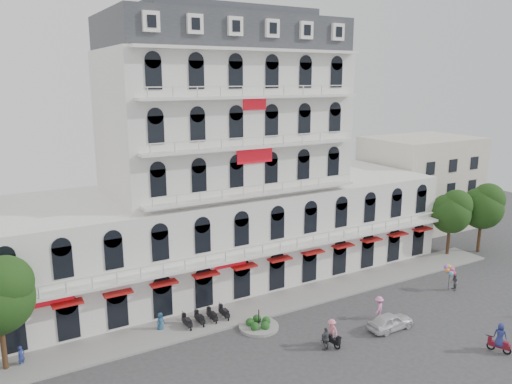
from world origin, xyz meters
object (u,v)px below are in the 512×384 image
object	(u,v)px
rider_east	(500,337)
rider_center	(332,332)
parked_car	(391,321)
balloon_vendor	(452,277)

from	to	relation	value
rider_east	rider_center	xyz separation A→B (m)	(-10.14, 6.73, 0.00)
parked_car	balloon_vendor	xyz separation A→B (m)	(10.47, 2.64, 0.62)
rider_east	balloon_vendor	bearing A→B (deg)	-56.99
parked_car	rider_center	size ratio (longest dim) A/B	1.79
parked_car	rider_center	distance (m)	5.74
rider_center	rider_east	bearing A→B (deg)	42.90
balloon_vendor	parked_car	bearing A→B (deg)	-165.83
rider_east	balloon_vendor	distance (m)	10.92
rider_east	rider_center	size ratio (longest dim) A/B	1.04
parked_car	balloon_vendor	size ratio (longest dim) A/B	1.60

